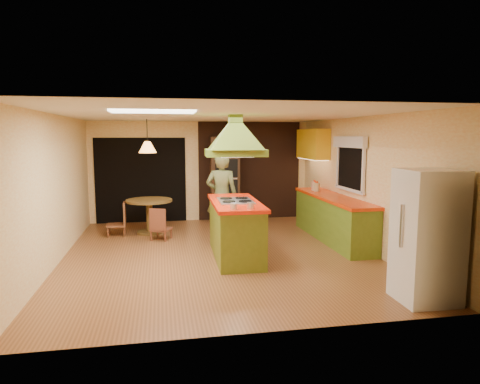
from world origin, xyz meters
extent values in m
plane|color=brown|center=(0.00, 0.00, 0.00)|extent=(6.50, 6.50, 0.00)
plane|color=#FFEAB6|center=(0.00, 3.25, 1.25)|extent=(5.50, 0.00, 5.50)
plane|color=#FFEAB6|center=(0.00, -3.25, 1.25)|extent=(5.50, 0.00, 5.50)
plane|color=#FFEAB6|center=(-2.75, 0.00, 1.25)|extent=(0.00, 6.50, 6.50)
plane|color=#FFEAB6|center=(2.75, 0.00, 1.25)|extent=(0.00, 6.50, 6.50)
plane|color=silver|center=(0.00, 0.00, 2.50)|extent=(6.50, 6.50, 0.00)
cube|color=#381E14|center=(1.25, 3.23, 1.25)|extent=(2.64, 0.03, 2.50)
cube|color=black|center=(-1.50, 3.23, 1.05)|extent=(2.20, 0.03, 2.10)
cube|color=olive|center=(2.45, 0.60, 0.43)|extent=(0.58, 3.00, 0.86)
cube|color=#E53807|center=(2.45, 0.60, 0.89)|extent=(0.62, 3.05, 0.06)
cube|color=yellow|center=(2.57, 2.20, 1.95)|extent=(0.34, 1.40, 0.70)
cube|color=black|center=(2.72, 0.40, 1.55)|extent=(0.03, 1.16, 0.96)
cube|color=white|center=(2.67, 0.40, 2.02)|extent=(0.10, 1.35, 0.22)
cube|color=white|center=(-1.10, -1.20, 2.48)|extent=(1.20, 0.60, 0.03)
cube|color=olive|center=(0.26, -0.27, 0.47)|extent=(0.80, 1.95, 0.94)
cube|color=red|center=(0.26, -0.27, 0.97)|extent=(0.87, 2.04, 0.06)
cube|color=silver|center=(0.26, -0.27, 1.01)|extent=(0.61, 0.86, 0.02)
cube|color=#58721C|center=(0.26, -0.27, 1.85)|extent=(1.06, 0.78, 0.12)
pyramid|color=#58721C|center=(0.26, -0.27, 2.36)|extent=(1.06, 0.78, 0.45)
cube|color=#58721C|center=(0.26, -0.27, 2.43)|extent=(0.22, 0.22, 0.14)
imported|color=#50552D|center=(0.21, 1.09, 0.90)|extent=(0.75, 0.60, 1.80)
cube|color=white|center=(2.33, -2.74, 0.86)|extent=(0.72, 0.69, 1.72)
cube|color=#3F2514|center=(0.56, 2.95, 1.06)|extent=(0.73, 0.62, 2.12)
cube|color=black|center=(0.56, 2.65, 1.36)|extent=(0.55, 0.05, 0.45)
cube|color=black|center=(0.56, 2.65, 0.86)|extent=(0.55, 0.05, 0.45)
cylinder|color=brown|center=(-1.28, 1.92, 0.73)|extent=(1.01, 1.01, 0.05)
cylinder|color=brown|center=(-1.28, 1.92, 0.38)|extent=(0.14, 0.14, 0.71)
cylinder|color=brown|center=(-1.28, 1.92, 0.03)|extent=(0.56, 0.56, 0.05)
cone|color=#FF9E3F|center=(-1.28, 1.92, 1.90)|extent=(0.47, 0.47, 0.25)
cylinder|color=beige|center=(2.40, 1.56, 1.02)|extent=(0.14, 0.14, 0.19)
cylinder|color=beige|center=(2.40, 1.51, 1.01)|extent=(0.15, 0.15, 0.17)
cylinder|color=beige|center=(2.40, 1.39, 1.01)|extent=(0.14, 0.14, 0.18)
camera|label=1|loc=(-1.01, -7.57, 2.13)|focal=32.00mm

